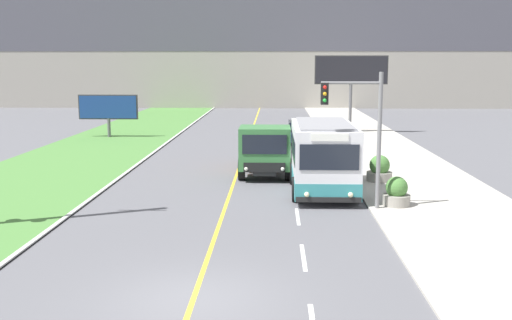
# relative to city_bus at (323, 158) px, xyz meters

# --- Properties ---
(ground_plane) EXTENTS (300.00, 300.00, 0.00)m
(ground_plane) POSITION_rel_city_bus_xyz_m (-3.96, -11.85, -1.53)
(ground_plane) COLOR #56565B
(lane_marking_centre) EXTENTS (2.88, 140.00, 0.01)m
(lane_marking_centre) POSITION_rel_city_bus_xyz_m (-3.64, -10.41, -1.53)
(lane_marking_centre) COLOR gold
(lane_marking_centre) RESTS_ON ground_plane
(apartment_block_background) EXTENTS (80.00, 8.04, 19.64)m
(apartment_block_background) POSITION_rel_city_bus_xyz_m (-3.96, 51.90, 8.29)
(apartment_block_background) COLOR gray
(apartment_block_background) RESTS_ON ground_plane
(city_bus) EXTENTS (2.70, 6.00, 3.02)m
(city_bus) POSITION_rel_city_bus_xyz_m (0.00, 0.00, 0.00)
(city_bus) COLOR silver
(city_bus) RESTS_ON ground_plane
(dump_truck) EXTENTS (2.51, 6.29, 2.52)m
(dump_truck) POSITION_rel_city_bus_xyz_m (-2.53, 3.81, -0.27)
(dump_truck) COLOR black
(dump_truck) RESTS_ON ground_plane
(car_distant) EXTENTS (1.80, 4.30, 1.45)m
(car_distant) POSITION_rel_city_bus_xyz_m (-0.33, 16.79, -0.84)
(car_distant) COLOR #2D4784
(car_distant) RESTS_ON ground_plane
(traffic_light_mast) EXTENTS (2.28, 0.32, 5.19)m
(traffic_light_mast) POSITION_rel_city_bus_xyz_m (1.13, -2.99, 1.80)
(traffic_light_mast) COLOR slate
(traffic_light_mast) RESTS_ON ground_plane
(billboard_large) EXTENTS (5.68, 0.24, 6.07)m
(billboard_large) POSITION_rel_city_bus_xyz_m (3.85, 22.06, 3.20)
(billboard_large) COLOR #59595B
(billboard_large) RESTS_ON ground_plane
(billboard_small) EXTENTS (4.41, 0.24, 3.18)m
(billboard_small) POSITION_rel_city_bus_xyz_m (-14.45, 18.82, 0.67)
(billboard_small) COLOR #59595B
(billboard_small) RESTS_ON ground_plane
(planter_round_near) EXTENTS (1.06, 1.06, 1.13)m
(planter_round_near) POSITION_rel_city_bus_xyz_m (2.64, -2.53, -0.96)
(planter_round_near) COLOR gray
(planter_round_near) RESTS_ON sidewalk_right
(planter_round_second) EXTENTS (1.18, 1.18, 1.21)m
(planter_round_second) POSITION_rel_city_bus_xyz_m (2.82, 2.32, -0.93)
(planter_round_second) COLOR gray
(planter_round_second) RESTS_ON sidewalk_right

